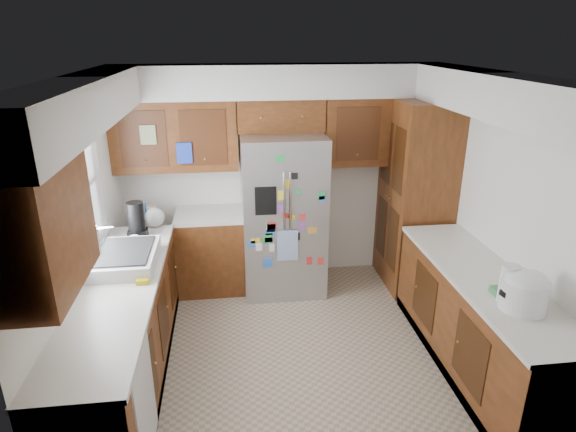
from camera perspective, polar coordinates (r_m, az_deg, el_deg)
The scene contains 12 objects.
floor at distance 4.74m, azimuth 1.17°, elevation -15.28°, with size 3.60×3.60×0.00m, color tan.
room_shell at distance 4.29m, azimuth -0.75°, elevation 7.72°, with size 3.64×3.24×2.52m.
left_counter_run at distance 4.56m, azimuth -16.36°, elevation -11.38°, with size 1.36×3.20×0.92m.
right_counter_run at distance 4.57m, azimuth 21.53°, elevation -12.11°, with size 0.63×2.25×0.92m.
pantry at distance 5.63m, azimuth 14.85°, elevation 2.30°, with size 0.60×0.90×2.15m, color #47260D.
fridge at distance 5.37m, azimuth -0.59°, elevation 0.16°, with size 0.90×0.79×1.80m.
bridge_cabinet at distance 5.32m, azimuth -0.91°, elevation 11.94°, with size 0.96×0.34×0.35m, color #47260D.
fridge_top_items at distance 5.25m, azimuth -1.21°, elevation 14.98°, with size 0.92×0.33×0.24m.
sink_assembly at distance 4.39m, azimuth -18.74°, elevation -4.71°, with size 0.52×0.75×0.37m.
left_counter_clutter at distance 5.04m, azimuth -16.81°, elevation -0.38°, with size 0.36×0.81×0.38m.
rice_cooker at distance 3.88m, azimuth 26.28°, elevation -7.84°, with size 0.34×0.33×0.30m.
paper_towel at distance 3.93m, azimuth 24.68°, elevation -7.32°, with size 0.13×0.13×0.30m, color white.
Camera 1 is at (-0.57, -3.79, 2.80)m, focal length 30.00 mm.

